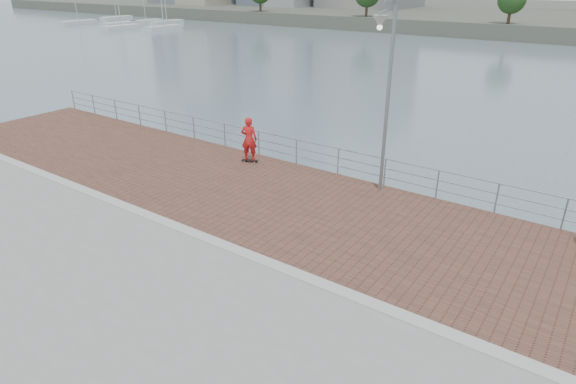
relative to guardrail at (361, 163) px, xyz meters
The scene contains 8 objects.
water 7.50m from the guardrail, 90.00° to the right, with size 400.00×400.00×0.00m, color slate.
brick_lane 3.47m from the guardrail, 90.00° to the right, with size 40.00×6.80×0.02m, color brown.
curb 7.03m from the guardrail, 90.00° to the right, with size 40.00×0.40×0.06m, color #B7B5AD.
guardrail is the anchor object (origin of this frame).
street_lamp 4.31m from the guardrail, 41.83° to the right, with size 0.49×1.42×6.67m.
skateboard 4.99m from the guardrail, 168.30° to the right, with size 0.73×0.46×0.08m.
skateboarder 4.97m from the guardrail, 168.30° to the right, with size 0.70×0.46×1.91m, color red.
marina 96.25m from the guardrail, 147.22° to the left, with size 29.14×21.17×11.67m.
Camera 1 is at (7.84, -9.13, 7.43)m, focal length 30.00 mm.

